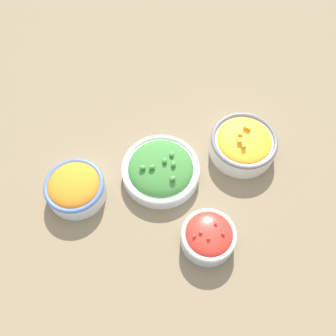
{
  "coord_description": "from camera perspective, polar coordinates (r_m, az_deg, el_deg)",
  "views": [
    {
      "loc": [
        -0.17,
        0.42,
        0.86
      ],
      "look_at": [
        0.0,
        0.0,
        0.03
      ],
      "focal_mm": 40.0,
      "sensor_mm": 36.0,
      "label": 1
    }
  ],
  "objects": [
    {
      "name": "bowl_squash",
      "position": [
        0.99,
        11.39,
        3.68
      ],
      "size": [
        0.17,
        0.17,
        0.07
      ],
      "color": "silver",
      "rests_on": "ground_plane"
    },
    {
      "name": "ground_plane",
      "position": [
        0.97,
        -0.0,
        -0.85
      ],
      "size": [
        3.0,
        3.0,
        0.0
      ],
      "primitive_type": "plane",
      "color": "#75664C"
    },
    {
      "name": "bowl_broccoli",
      "position": [
        0.95,
        -1.11,
        -0.22
      ],
      "size": [
        0.2,
        0.2,
        0.07
      ],
      "color": "silver",
      "rests_on": "ground_plane"
    },
    {
      "name": "bowl_carrots",
      "position": [
        0.94,
        -13.99,
        -2.89
      ],
      "size": [
        0.15,
        0.15,
        0.07
      ],
      "color": "silver",
      "rests_on": "ground_plane"
    },
    {
      "name": "bowl_cherry_tomatoes",
      "position": [
        0.87,
        6.18,
        -10.3
      ],
      "size": [
        0.13,
        0.13,
        0.07
      ],
      "color": "#B2C1CC",
      "rests_on": "ground_plane"
    }
  ]
}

